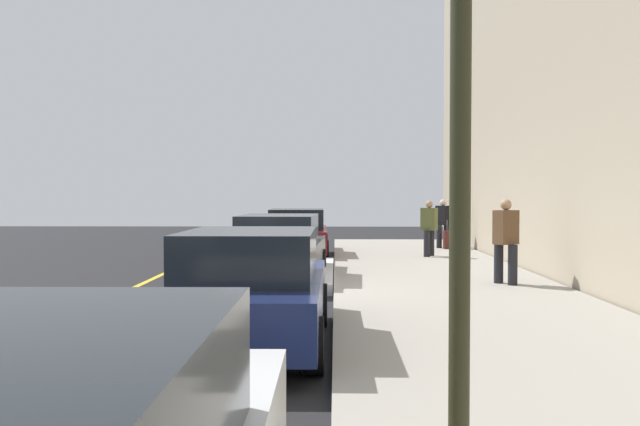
% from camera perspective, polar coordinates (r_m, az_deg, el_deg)
% --- Properties ---
extents(ground_plane, '(56.00, 56.00, 0.00)m').
position_cam_1_polar(ground_plane, '(14.01, -2.98, -6.52)').
color(ground_plane, black).
extents(sidewalk, '(28.00, 4.60, 0.15)m').
position_cam_1_polar(sidewalk, '(14.14, 10.55, -6.16)').
color(sidewalk, '#A39E93').
rests_on(sidewalk, ground).
extents(lane_stripe_centre, '(28.00, 0.14, 0.01)m').
position_cam_1_polar(lane_stripe_centre, '(14.60, -15.69, -6.23)').
color(lane_stripe_centre, gold).
rests_on(lane_stripe_centre, ground).
extents(snow_bank_curb, '(5.70, 0.56, 0.22)m').
position_cam_1_polar(snow_bank_curb, '(16.31, 0.10, -4.98)').
color(snow_bank_curb, white).
rests_on(snow_bank_curb, ground).
extents(parked_car_navy, '(4.47, 1.90, 1.51)m').
position_cam_1_polar(parked_car_navy, '(8.99, -5.63, -6.19)').
color(parked_car_navy, black).
rests_on(parked_car_navy, ground).
extents(parked_car_charcoal, '(4.59, 2.03, 1.51)m').
position_cam_1_polar(parked_car_charcoal, '(15.44, -3.35, -2.94)').
color(parked_car_charcoal, black).
rests_on(parked_car_charcoal, ground).
extents(parked_car_maroon, '(4.66, 1.97, 1.51)m').
position_cam_1_polar(parked_car_maroon, '(21.40, -1.87, -1.67)').
color(parked_car_maroon, black).
rests_on(parked_car_maroon, ground).
extents(pedestrian_brown_coat, '(0.51, 0.55, 1.72)m').
position_cam_1_polar(pedestrian_brown_coat, '(14.51, 14.98, -2.06)').
color(pedestrian_brown_coat, black).
rests_on(pedestrian_brown_coat, sidewalk).
extents(pedestrian_olive_coat, '(0.49, 0.52, 1.63)m').
position_cam_1_polar(pedestrian_olive_coat, '(20.50, 8.93, -1.11)').
color(pedestrian_olive_coat, black).
rests_on(pedestrian_olive_coat, sidewalk).
extents(pedestrian_black_coat, '(0.52, 0.50, 1.63)m').
position_cam_1_polar(pedestrian_black_coat, '(23.86, 10.03, -0.73)').
color(pedestrian_black_coat, black).
rests_on(pedestrian_black_coat, sidewalk).
extents(rolling_suitcase, '(0.34, 0.22, 0.95)m').
position_cam_1_polar(rolling_suitcase, '(23.45, 10.36, -2.17)').
color(rolling_suitcase, '#471E19').
rests_on(rolling_suitcase, sidewalk).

